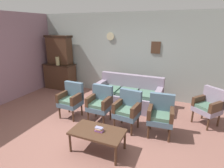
# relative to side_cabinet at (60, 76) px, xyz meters

# --- Properties ---
(ground_plane) EXTENTS (7.68, 7.68, 0.00)m
(ground_plane) POSITION_rel_side_cabinet_xyz_m (2.53, -2.25, -0.47)
(ground_plane) COLOR #84564C
(wall_back_with_decor) EXTENTS (6.40, 0.09, 2.70)m
(wall_back_with_decor) POSITION_rel_side_cabinet_xyz_m (2.53, 0.38, 0.89)
(wall_back_with_decor) COLOR #939E99
(wall_back_with_decor) RESTS_ON ground
(side_cabinet) EXTENTS (1.16, 0.55, 0.93)m
(side_cabinet) POSITION_rel_side_cabinet_xyz_m (0.00, 0.00, 0.00)
(side_cabinet) COLOR #472D1E
(side_cabinet) RESTS_ON ground
(cabinet_upper_hutch) EXTENTS (0.99, 0.38, 1.03)m
(cabinet_upper_hutch) POSITION_rel_side_cabinet_xyz_m (0.00, 0.08, 0.98)
(cabinet_upper_hutch) COLOR #472D1E
(cabinet_upper_hutch) RESTS_ON side_cabinet
(vase_on_cabinet) EXTENTS (0.14, 0.14, 0.30)m
(vase_on_cabinet) POSITION_rel_side_cabinet_xyz_m (0.08, -0.17, 0.61)
(vase_on_cabinet) COLOR tan
(vase_on_cabinet) RESTS_ON side_cabinet
(floral_couch) EXTENTS (1.92, 0.82, 0.90)m
(floral_couch) POSITION_rel_side_cabinet_xyz_m (2.89, -0.56, -0.14)
(floral_couch) COLOR gray
(floral_couch) RESTS_ON ground
(armchair_near_cabinet) EXTENTS (0.53, 0.50, 0.90)m
(armchair_near_cabinet) POSITION_rel_side_cabinet_xyz_m (1.72, -1.74, 0.03)
(armchair_near_cabinet) COLOR slate
(armchair_near_cabinet) RESTS_ON ground
(armchair_near_couch_end) EXTENTS (0.53, 0.50, 0.90)m
(armchair_near_couch_end) POSITION_rel_side_cabinet_xyz_m (2.51, -1.66, 0.03)
(armchair_near_couch_end) COLOR slate
(armchair_near_couch_end) RESTS_ON ground
(armchair_by_doorway) EXTENTS (0.57, 0.55, 0.90)m
(armchair_by_doorway) POSITION_rel_side_cabinet_xyz_m (3.24, -1.73, 0.03)
(armchair_by_doorway) COLOR slate
(armchair_by_doorway) RESTS_ON ground
(armchair_row_middle) EXTENTS (0.56, 0.53, 0.90)m
(armchair_row_middle) POSITION_rel_side_cabinet_xyz_m (3.97, -1.70, 0.03)
(armchair_row_middle) COLOR slate
(armchair_row_middle) RESTS_ON ground
(wingback_chair_by_fireplace) EXTENTS (0.71, 0.71, 0.90)m
(wingback_chair_by_fireplace) POSITION_rel_side_cabinet_xyz_m (4.96, -0.80, 0.03)
(wingback_chair_by_fireplace) COLOR gray
(wingback_chair_by_fireplace) RESTS_ON ground
(coffee_table) EXTENTS (1.00, 0.56, 0.42)m
(coffee_table) POSITION_rel_side_cabinet_xyz_m (2.97, -2.70, -0.09)
(coffee_table) COLOR #472D1E
(coffee_table) RESTS_ON ground
(book_stack_on_table) EXTENTS (0.16, 0.11, 0.08)m
(book_stack_on_table) POSITION_rel_side_cabinet_xyz_m (3.00, -2.69, -0.01)
(book_stack_on_table) COLOR #8C4E96
(book_stack_on_table) RESTS_ON coffee_table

